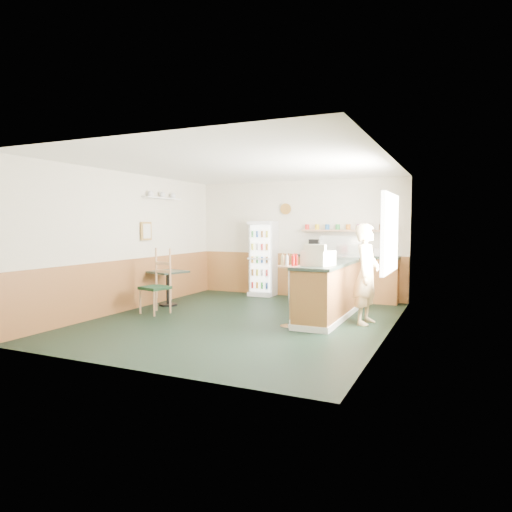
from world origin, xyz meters
The scene contains 13 objects.
ground centered at (0.00, 0.00, 0.00)m, with size 6.00×6.00×0.00m, color black.
room_envelope centered at (-0.23, 0.73, 1.52)m, with size 5.04×6.02×2.72m.
service_counter centered at (1.35, 1.07, 0.46)m, with size 0.68×3.01×1.01m.
back_counter centered at (1.19, 2.80, 0.55)m, with size 2.24×0.42×1.69m.
drinks_fridge centered at (-0.79, 2.74, 0.88)m, with size 0.58×0.52×1.76m.
display_case centered at (1.35, 1.63, 1.23)m, with size 0.79×0.41×0.45m.
cash_register centered at (1.35, 0.11, 1.13)m, with size 0.43×0.45×0.25m, color beige.
shopkeeper centered at (2.05, 0.59, 0.85)m, with size 0.57×0.41×1.70m, color tan.
condiment_stand centered at (0.94, -0.17, 0.78)m, with size 0.38×0.38×1.18m.
newspaper_rack centered at (0.99, 0.91, 0.66)m, with size 0.09×0.43×0.87m.
cafe_table centered at (-2.05, 0.67, 0.51)m, with size 0.82×0.82×0.72m.
cafe_chair centered at (-1.77, -0.04, 0.64)m, with size 0.55×0.55×1.23m.
dog_doorstop centered at (0.66, 0.92, 0.11)m, with size 0.20×0.25×0.24m.
Camera 1 is at (3.51, -7.14, 1.69)m, focal length 32.00 mm.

